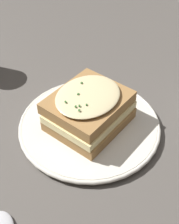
{
  "coord_description": "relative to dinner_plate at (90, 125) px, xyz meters",
  "views": [
    {
      "loc": [
        0.12,
        0.37,
        0.43
      ],
      "look_at": [
        0.02,
        -0.02,
        0.04
      ],
      "focal_mm": 50.0,
      "sensor_mm": 36.0,
      "label": 1
    }
  ],
  "objects": [
    {
      "name": "ground_plane",
      "position": [
        -0.02,
        0.02,
        -0.01
      ],
      "size": [
        2.4,
        2.4,
        0.0
      ],
      "primitive_type": "plane",
      "color": "#514C47"
    },
    {
      "name": "dinner_plate",
      "position": [
        0.0,
        0.0,
        0.0
      ],
      "size": [
        0.26,
        0.26,
        0.01
      ],
      "color": "silver",
      "rests_on": "ground_plane"
    },
    {
      "name": "sandwich",
      "position": [
        0.0,
        -0.0,
        0.04
      ],
      "size": [
        0.18,
        0.18,
        0.07
      ],
      "rotation": [
        0.0,
        0.0,
        0.65
      ],
      "color": "#A37542",
      "rests_on": "dinner_plate"
    }
  ]
}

